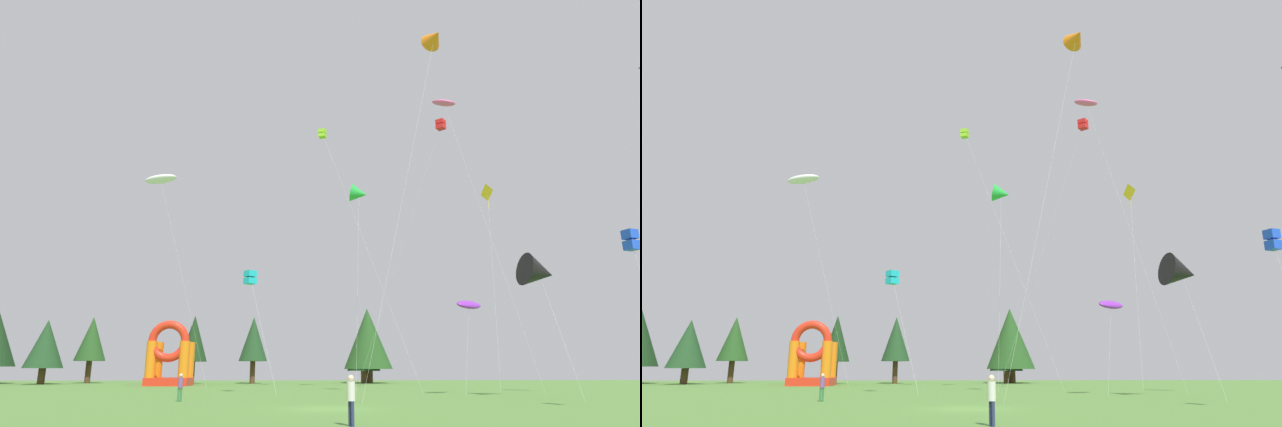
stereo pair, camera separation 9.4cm
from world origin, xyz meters
TOP-DOWN VIEW (x-y plane):
  - ground_plane at (0.00, 0.00)m, footprint 120.00×120.00m
  - kite_cyan_box at (-5.48, 14.74)m, footprint 3.00×3.36m
  - kite_pink_parafoil at (10.94, 14.09)m, footprint 6.81×1.92m
  - kite_yellow_diamond at (18.31, 25.49)m, footprint 3.00×6.65m
  - kite_blue_box at (14.91, -2.85)m, footprint 0.76×1.56m
  - kite_red_box at (12.39, 20.90)m, footprint 8.75×7.37m
  - kite_orange_delta at (8.15, 5.75)m, footprint 6.86×2.31m
  - kite_green_delta at (4.43, 24.31)m, footprint 2.50×8.44m
  - kite_white_parafoil at (-16.14, 25.33)m, footprint 7.70×1.44m
  - kite_lime_box at (0.56, 20.01)m, footprint 8.36×3.65m
  - kite_black_delta at (15.35, 8.89)m, footprint 2.83×4.79m
  - kite_purple_parafoil at (11.37, 12.68)m, footprint 2.82×2.49m
  - person_left_edge at (-8.62, 6.09)m, footprint 0.34×0.34m
  - person_far_side at (0.44, -8.33)m, footprint 0.40×0.40m
  - inflatable_blue_arch at (-16.06, 34.72)m, footprint 4.75×4.07m
  - tree_row_2 at (-32.59, 40.62)m, footprint 4.59×4.59m
  - tree_row_3 at (-28.75, 45.06)m, footprint 3.91×3.91m
  - tree_row_4 at (-14.65, 40.80)m, footprint 3.38×3.38m
  - tree_row_5 at (-7.46, 42.56)m, footprint 3.59×3.59m
  - tree_row_6 at (6.69, 43.63)m, footprint 4.27×4.27m
  - tree_row_7 at (7.38, 44.44)m, footprint 6.31×6.31m

SIDE VIEW (x-z plane):
  - ground_plane at x=0.00m, z-range 0.00..0.00m
  - person_left_edge at x=-8.62m, z-range 0.15..1.77m
  - person_far_side at x=0.44m, z-range 0.16..1.89m
  - inflatable_blue_arch at x=-16.06m, z-range -0.76..6.27m
  - tree_row_6 at x=6.69m, z-range 0.74..7.60m
  - tree_row_2 at x=-32.59m, z-range 0.89..8.52m
  - tree_row_4 at x=-14.65m, z-range 1.26..9.47m
  - tree_row_5 at x=-7.46m, z-range 1.29..9.47m
  - tree_row_3 at x=-28.75m, z-range 1.32..9.67m
  - tree_row_7 at x=7.38m, z-range 0.85..10.38m
  - kite_purple_parafoil at x=11.37m, z-range 3.02..10.09m
  - kite_blue_box at x=14.91m, z-range 3.75..12.31m
  - kite_black_delta at x=15.35m, z-range 3.54..13.34m
  - kite_cyan_box at x=-5.48m, z-range 4.17..13.59m
  - kite_green_delta at x=4.43m, z-range 9.04..29.22m
  - kite_yellow_diamond at x=18.31m, z-range 9.42..29.82m
  - kite_white_parafoil at x=-16.14m, z-range 10.03..31.63m
  - kite_lime_box at x=0.56m, z-range 11.59..35.84m
  - kite_pink_parafoil at x=10.94m, z-range 11.81..36.55m
  - kite_orange_delta at x=8.15m, z-range 12.16..38.06m
  - kite_red_box at x=12.39m, z-range 12.36..38.23m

